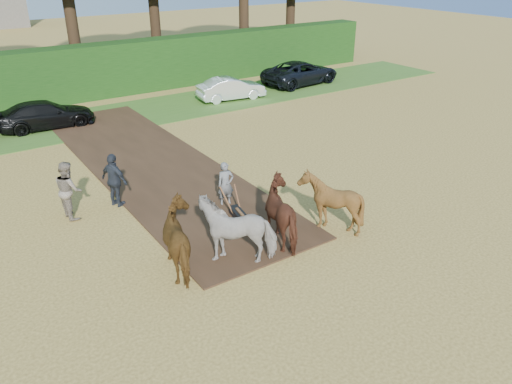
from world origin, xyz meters
TOP-DOWN VIEW (x-y plane):
  - ground at (0.00, 0.00)m, footprint 120.00×120.00m
  - earth_strip at (1.50, 7.00)m, footprint 4.50×17.00m
  - grass_verge at (0.00, 14.00)m, footprint 50.00×5.00m
  - hedgerow at (0.00, 18.50)m, footprint 46.00×1.60m
  - spectator_near at (-2.35, 4.38)m, footprint 0.78×0.96m
  - spectator_far at (-0.89, 4.30)m, footprint 0.85×1.17m
  - plough_team at (1.67, -0.56)m, footprint 6.26×4.35m
  - parked_cars at (-0.84, 14.03)m, footprint 36.57×3.58m

SIDE VIEW (x-z plane):
  - ground at x=0.00m, z-range 0.00..0.00m
  - grass_verge at x=0.00m, z-range 0.00..0.03m
  - earth_strip at x=1.50m, z-range 0.00..0.05m
  - parked_cars at x=-0.84m, z-range -0.03..1.46m
  - plough_team at x=1.67m, z-range -0.01..1.82m
  - spectator_far at x=-0.89m, z-range 0.00..1.85m
  - spectator_near at x=-2.35m, z-range 0.00..1.89m
  - hedgerow at x=0.00m, z-range 0.00..3.00m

